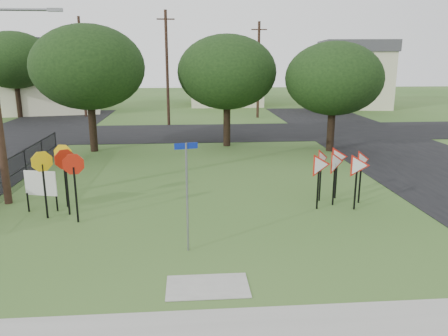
# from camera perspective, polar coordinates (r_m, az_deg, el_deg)

# --- Properties ---
(ground) EXTENTS (140.00, 140.00, 0.00)m
(ground) POSITION_cam_1_polar(r_m,az_deg,el_deg) (13.12, -2.63, -10.11)
(ground) COLOR #335A21
(sidewalk) EXTENTS (30.00, 1.60, 0.02)m
(sidewalk) POSITION_cam_1_polar(r_m,az_deg,el_deg) (9.45, -1.62, -20.59)
(sidewalk) COLOR gray
(sidewalk) RESTS_ON ground
(street_right) EXTENTS (8.00, 50.00, 0.02)m
(street_right) POSITION_cam_1_polar(r_m,az_deg,el_deg) (25.77, 24.17, 0.89)
(street_right) COLOR black
(street_right) RESTS_ON ground
(street_far) EXTENTS (60.00, 8.00, 0.02)m
(street_far) POSITION_cam_1_polar(r_m,az_deg,el_deg) (32.40, -3.95, 4.62)
(street_far) COLOR black
(street_far) RESTS_ON ground
(curb_pad) EXTENTS (2.00, 1.20, 0.02)m
(curb_pad) POSITION_cam_1_polar(r_m,az_deg,el_deg) (10.97, -2.15, -15.23)
(curb_pad) COLOR gray
(curb_pad) RESTS_ON ground
(street_name_sign) EXTENTS (0.64, 0.18, 3.16)m
(street_name_sign) POSITION_cam_1_polar(r_m,az_deg,el_deg) (12.23, -4.86, -2.96)
(street_name_sign) COLOR gray
(street_name_sign) RESTS_ON ground
(stop_sign_cluster) EXTENTS (1.84, 1.81, 2.38)m
(stop_sign_cluster) POSITION_cam_1_polar(r_m,az_deg,el_deg) (15.99, -20.47, 0.19)
(stop_sign_cluster) COLOR black
(stop_sign_cluster) RESTS_ON ground
(yield_sign_cluster) EXTENTS (2.63, 1.53, 2.12)m
(yield_sign_cluster) POSITION_cam_1_polar(r_m,az_deg,el_deg) (16.75, 14.73, 0.52)
(yield_sign_cluster) COLOR black
(yield_sign_cluster) RESTS_ON ground
(info_board) EXTENTS (1.18, 0.34, 1.51)m
(info_board) POSITION_cam_1_polar(r_m,az_deg,el_deg) (16.89, -22.83, -2.02)
(info_board) COLOR black
(info_board) RESTS_ON ground
(far_pole_a) EXTENTS (1.40, 0.24, 9.00)m
(far_pole_a) POSITION_cam_1_polar(r_m,az_deg,el_deg) (35.99, -7.44, 12.84)
(far_pole_a) COLOR #38241A
(far_pole_a) RESTS_ON ground
(far_pole_b) EXTENTS (1.40, 0.24, 8.50)m
(far_pole_b) POSITION_cam_1_polar(r_m,az_deg,el_deg) (40.47, 4.51, 12.70)
(far_pole_b) COLOR #38241A
(far_pole_b) RESTS_ON ground
(far_pole_c) EXTENTS (1.40, 0.24, 9.00)m
(far_pole_c) POSITION_cam_1_polar(r_m,az_deg,el_deg) (43.04, -18.03, 12.49)
(far_pole_c) COLOR #38241A
(far_pole_c) RESTS_ON ground
(fence_run) EXTENTS (0.05, 11.55, 1.50)m
(fence_run) POSITION_cam_1_polar(r_m,az_deg,el_deg) (20.11, -25.56, -0.47)
(fence_run) COLOR black
(fence_run) RESTS_ON ground
(house_left) EXTENTS (10.58, 8.88, 7.20)m
(house_left) POSITION_cam_1_polar(r_m,az_deg,el_deg) (47.95, -21.60, 11.17)
(house_left) COLOR #ECE8BE
(house_left) RESTS_ON ground
(house_mid) EXTENTS (8.40, 8.40, 6.20)m
(house_mid) POSITION_cam_1_polar(r_m,az_deg,el_deg) (52.18, 0.15, 11.76)
(house_mid) COLOR #ECE8BE
(house_mid) RESTS_ON ground
(house_right) EXTENTS (8.30, 8.30, 7.20)m
(house_right) POSITION_cam_1_polar(r_m,az_deg,el_deg) (51.38, 16.65, 11.70)
(house_right) COLOR #ECE8BE
(house_right) RESTS_ON ground
(tree_near_left) EXTENTS (6.40, 6.40, 7.27)m
(tree_near_left) POSITION_cam_1_polar(r_m,az_deg,el_deg) (26.55, -17.31, 12.43)
(tree_near_left) COLOR black
(tree_near_left) RESTS_ON ground
(tree_near_mid) EXTENTS (6.00, 6.00, 6.80)m
(tree_near_mid) POSITION_cam_1_polar(r_m,az_deg,el_deg) (27.07, 0.39, 12.41)
(tree_near_mid) COLOR black
(tree_near_mid) RESTS_ON ground
(tree_near_right) EXTENTS (5.60, 5.60, 6.33)m
(tree_near_right) POSITION_cam_1_polar(r_m,az_deg,el_deg) (26.34, 14.16, 11.25)
(tree_near_right) COLOR black
(tree_near_right) RESTS_ON ground
(tree_far_left) EXTENTS (6.80, 6.80, 7.73)m
(tree_far_left) POSITION_cam_1_polar(r_m,az_deg,el_deg) (44.76, -25.76, 12.57)
(tree_far_left) COLOR black
(tree_far_left) RESTS_ON ground
(tree_far_right) EXTENTS (6.00, 6.00, 6.80)m
(tree_far_right) POSITION_cam_1_polar(r_m,az_deg,el_deg) (46.25, 13.79, 12.77)
(tree_far_right) COLOR black
(tree_far_right) RESTS_ON ground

